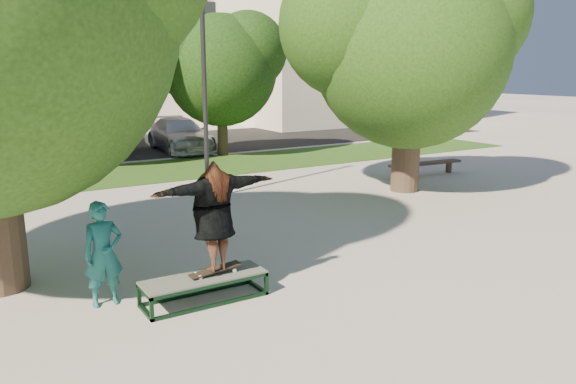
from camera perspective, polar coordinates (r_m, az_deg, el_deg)
ground at (r=10.03m, az=-1.80°, el=-6.81°), size 120.00×120.00×0.00m
grass_strip at (r=18.90m, az=-13.63°, el=2.05°), size 30.00×4.00×0.02m
asphalt_strip at (r=24.89m, az=-20.56°, el=4.03°), size 40.00×8.00×0.01m
tree_right at (r=15.53m, az=11.94°, el=15.10°), size 6.24×5.33×6.51m
bg_tree_mid at (r=20.63m, az=-22.19°, el=13.53°), size 5.76×4.92×6.24m
bg_tree_right at (r=21.79m, az=-7.08°, el=12.84°), size 5.04×4.31×5.43m
lamppost at (r=14.39m, az=-8.52°, el=11.70°), size 0.25×0.15×6.11m
side_building at (r=37.80m, az=5.38°, el=13.44°), size 15.00×10.00×8.00m
grind_box at (r=8.33m, az=-8.50°, el=-9.67°), size 1.80×0.60×0.38m
skater_rig at (r=8.06m, az=-7.56°, el=-2.44°), size 2.01×0.76×1.67m
bystander at (r=8.35m, az=-18.26°, el=-5.98°), size 0.55×0.36×1.51m
bench at (r=18.25m, az=13.79°, el=2.75°), size 2.70×0.55×0.41m
car_grey at (r=25.31m, az=-18.48°, el=5.98°), size 3.46×5.66×1.47m
car_silver_b at (r=23.41m, az=-10.95°, el=5.73°), size 2.17×4.66×1.32m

